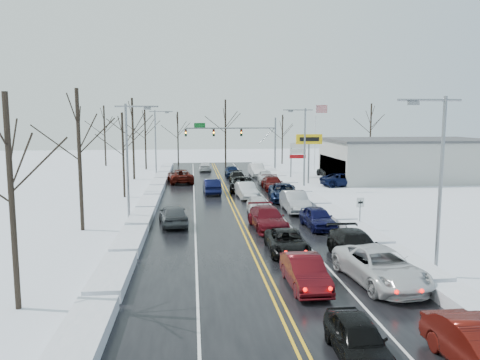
{
  "coord_description": "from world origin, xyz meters",
  "views": [
    {
      "loc": [
        -3.66,
        -39.62,
        7.95
      ],
      "look_at": [
        0.55,
        1.16,
        2.5
      ],
      "focal_mm": 35.0,
      "sensor_mm": 36.0,
      "label": 1
    }
  ],
  "objects": [
    {
      "name": "tree_left_a",
      "position": [
        -11.0,
        -20.0,
        6.29
      ],
      "size": [
        3.6,
        3.6,
        9.0
      ],
      "color": "#2D231C",
      "rests_on": "ground"
    },
    {
      "name": "queued_car_8",
      "position": [
        1.74,
        23.03,
        0.0
      ],
      "size": [
        1.87,
        4.6,
        1.56
      ],
      "primitive_type": "imported",
      "rotation": [
        0.0,
        0.0,
        0.0
      ],
      "color": "black",
      "rests_on": "ground"
    },
    {
      "name": "queued_car_4",
      "position": [
        1.74,
        -1.75,
        0.0
      ],
      "size": [
        1.92,
        4.39,
        1.47
      ],
      "primitive_type": "imported",
      "rotation": [
        0.0,
        0.0,
        -0.04
      ],
      "color": "silver",
      "rests_on": "ground"
    },
    {
      "name": "snow_bank_left",
      "position": [
        -7.6,
        2.0,
        0.0
      ],
      "size": [
        1.66,
        72.0,
        0.63
      ],
      "primitive_type": "cube",
      "color": "silver",
      "rests_on": "ground"
    },
    {
      "name": "traffic_signal_mast",
      "position": [
        3.45,
        27.99,
        5.48
      ],
      "size": [
        13.28,
        0.39,
        8.0
      ],
      "color": "slate",
      "rests_on": "ground"
    },
    {
      "name": "queued_car_6",
      "position": [
        1.77,
        10.59,
        0.0
      ],
      "size": [
        3.26,
        5.89,
        1.56
      ],
      "primitive_type": "imported",
      "rotation": [
        0.0,
        0.0,
        -0.12
      ],
      "color": "black",
      "rests_on": "ground"
    },
    {
      "name": "tree_far_b",
      "position": [
        -6.0,
        41.0,
        6.29
      ],
      "size": [
        3.6,
        3.6,
        9.0
      ],
      "color": "#2D231C",
      "rests_on": "ground"
    },
    {
      "name": "tree_far_a",
      "position": [
        -18.0,
        40.0,
        6.99
      ],
      "size": [
        4.0,
        4.0,
        10.0
      ],
      "color": "#2D231C",
      "rests_on": "ground"
    },
    {
      "name": "parked_car_0",
      "position": [
        14.03,
        13.17,
        0.0
      ],
      "size": [
        5.7,
        3.13,
        1.51
      ],
      "primitive_type": "imported",
      "rotation": [
        0.0,
        0.0,
        1.69
      ],
      "color": "black",
      "rests_on": "ground"
    },
    {
      "name": "road_surface",
      "position": [
        0.0,
        2.0,
        0.01
      ],
      "size": [
        14.0,
        84.0,
        0.01
      ],
      "primitive_type": "cube",
      "color": "black",
      "rests_on": "ground"
    },
    {
      "name": "queued_car_1",
      "position": [
        1.58,
        -18.78,
        0.0
      ],
      "size": [
        1.63,
        4.54,
        1.49
      ],
      "primitive_type": "imported",
      "rotation": [
        0.0,
        0.0,
        0.01
      ],
      "color": "#49090E",
      "rests_on": "ground"
    },
    {
      "name": "tree_left_d",
      "position": [
        -11.2,
        22.0,
        7.33
      ],
      "size": [
        4.2,
        4.2,
        10.5
      ],
      "color": "#2D231C",
      "rests_on": "ground"
    },
    {
      "name": "oncoming_car_1",
      "position": [
        -5.12,
        18.09,
        0.0
      ],
      "size": [
        3.52,
        6.37,
        1.69
      ],
      "primitive_type": "imported",
      "rotation": [
        0.0,
        0.0,
        3.26
      ],
      "color": "#470F09",
      "rests_on": "ground"
    },
    {
      "name": "queued_car_2",
      "position": [
        1.87,
        -13.09,
        0.0
      ],
      "size": [
        2.36,
        4.88,
        1.34
      ],
      "primitive_type": "imported",
      "rotation": [
        0.0,
        0.0,
        -0.03
      ],
      "color": "black",
      "rests_on": "ground"
    },
    {
      "name": "streetlight_sw",
      "position": [
        -8.3,
        -4.0,
        5.31
      ],
      "size": [
        3.2,
        0.25,
        9.0
      ],
      "color": "slate",
      "rests_on": "ground"
    },
    {
      "name": "tree_left_e",
      "position": [
        -10.8,
        34.0,
        6.64
      ],
      "size": [
        3.8,
        3.8,
        9.5
      ],
      "color": "#2D231C",
      "rests_on": "ground"
    },
    {
      "name": "queued_car_13",
      "position": [
        5.06,
        -0.95,
        0.0
      ],
      "size": [
        1.83,
        5.23,
        1.72
      ],
      "primitive_type": "imported",
      "rotation": [
        0.0,
        0.0,
        0.0
      ],
      "color": "#97999F",
      "rests_on": "ground"
    },
    {
      "name": "flagpole",
      "position": [
        15.17,
        30.0,
        5.93
      ],
      "size": [
        1.87,
        1.2,
        10.0
      ],
      "color": "silver",
      "rests_on": "ground"
    },
    {
      "name": "used_vehicles_sign",
      "position": [
        10.5,
        22.0,
        3.32
      ],
      "size": [
        2.2,
        0.22,
        4.65
      ],
      "color": "slate",
      "rests_on": "ground"
    },
    {
      "name": "queued_car_5",
      "position": [
        1.68,
        6.19,
        0.0
      ],
      "size": [
        2.02,
        4.84,
        1.56
      ],
      "primitive_type": "imported",
      "rotation": [
        0.0,
        0.0,
        0.08
      ],
      "color": "silver",
      "rests_on": "ground"
    },
    {
      "name": "streetlight_ne",
      "position": [
        8.3,
        10.0,
        5.31
      ],
      "size": [
        3.2,
        0.25,
        9.0
      ],
      "color": "slate",
      "rests_on": "ground"
    },
    {
      "name": "streetlight_se",
      "position": [
        8.3,
        -18.0,
        5.31
      ],
      "size": [
        3.2,
        0.25,
        9.0
      ],
      "color": "slate",
      "rests_on": "ground"
    },
    {
      "name": "parked_car_1",
      "position": [
        17.17,
        16.69,
        0.0
      ],
      "size": [
        2.64,
        5.75,
        1.63
      ],
      "primitive_type": "imported",
      "rotation": [
        0.0,
        0.0,
        0.06
      ],
      "color": "silver",
      "rests_on": "ground"
    },
    {
      "name": "speed_limit_sign",
      "position": [
        8.2,
        -8.0,
        1.63
      ],
      "size": [
        0.55,
        0.09,
        2.35
      ],
      "color": "slate",
      "rests_on": "ground"
    },
    {
      "name": "queued_car_12",
      "position": [
        5.36,
        -7.14,
        0.0
      ],
      "size": [
        2.03,
        4.61,
        1.54
      ],
      "primitive_type": "imported",
      "rotation": [
        0.0,
        0.0,
        0.05
      ],
      "color": "#0B0C33",
      "rests_on": "ground"
    },
    {
      "name": "streetlight_nw",
      "position": [
        -8.3,
        24.0,
        5.31
      ],
      "size": [
        3.2,
        0.25,
        9.0
      ],
      "color": "slate",
      "rests_on": "ground"
    },
    {
      "name": "queued_car_10",
      "position": [
        5.32,
        -18.65,
        0.0
      ],
      "size": [
        3.41,
        6.32,
        1.68
      ],
      "primitive_type": "imported",
      "rotation": [
        0.0,
        0.0,
        0.1
      ],
      "color": "silver",
      "rests_on": "ground"
    },
    {
      "name": "tree_left_c",
      "position": [
        -10.5,
        8.0,
        5.94
      ],
      "size": [
        3.4,
        3.4,
        8.5
      ],
      "color": "#2D231C",
      "rests_on": "ground"
    },
    {
      "name": "tree_far_e",
      "position": [
        28.0,
        41.0,
        7.33
      ],
      "size": [
        4.2,
        4.2,
        10.5
      ],
      "color": "#2D231C",
      "rests_on": "ground"
    },
    {
      "name": "tree_far_d",
      "position": [
        12.0,
        40.5,
        5.94
      ],
      "size": [
        3.4,
        3.4,
        8.5
      ],
      "color": "#2D231C",
      "rests_on": "ground"
    },
    {
      "name": "queued_car_7",
      "position": [
        1.88,
        17.09,
        0.0
      ],
      "size": [
        1.99,
        4.8,
        1.39
      ],
      "primitive_type": "imported",
      "rotation": [
        0.0,
        0.0,
        0.01
      ],
      "color": "black",
      "rests_on": "ground"
    },
    {
      "name": "snow_bank_right",
      "position": [
        7.6,
        2.0,
        0.0
      ],
      "size": [
        1.66,
        72.0,
        0.63
      ],
      "primitive_type": "cube",
      "color": "silver",
      "rests_on": "ground"
    },
    {
      "name": "oncoming_car_2",
      "position": [
        -1.66,
        30.68,
        0.0
      ],
      "size": [
        2.07,
        4.65,
        1.32
      ],
      "primitive_type": "imported",
      "rotation": [
        0.0,
        0.0,
        3.09
      ],
      "color": "white",
      "rests_on": "ground"
    },
    {
      "name": "parked_car_2",
      "position": [
        14.81,
        21.96,
        0.0
      ],
      "size": [
        2.5,
        5.1,
        1.67
      ],
      "primitive_type": "imported",
      "rotation": [
        0.0,
        0.0,
        3.25
      ],
      "color": "black",
      "rests_on": "ground"
    },
    {
      "name": "queued_car_0",
      "position": [
        1.74,
        -25.44,
        0.0
      ],
      "size": [
        1.75,
        4.08,
        1.37
      ],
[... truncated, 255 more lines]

